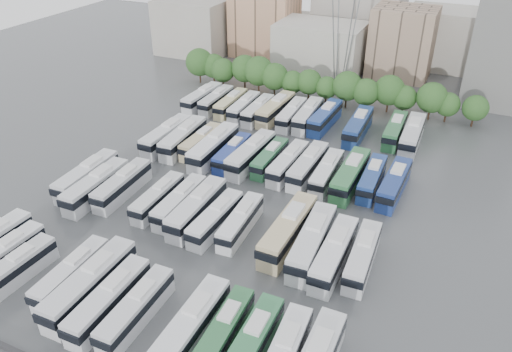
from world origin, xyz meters
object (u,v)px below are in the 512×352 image
at_px(bus_r0_s5, 90,284).
at_px(bus_r3_s6, 292,114).
at_px(bus_r1_s13, 363,256).
at_px(bus_r1_s7, 216,219).
at_px(bus_r0_s11, 251,345).
at_px(bus_r0_s1, 4,255).
at_px(bus_r1_s10, 288,230).
at_px(bus_r2_s1, 167,135).
at_px(bus_r1_s2, 122,185).
at_px(bus_r1_s11, 312,242).
at_px(apartment_tower, 510,41).
at_px(bus_r2_s10, 326,173).
at_px(electricity_pylon, 346,5).
at_px(bus_r0_s4, 72,274).
at_px(bus_r0_s2, 14,270).
at_px(bus_r1_s12, 334,253).
at_px(bus_r1_s5, 180,202).
at_px(bus_r3_s7, 308,115).
at_px(bus_r3_s1, 216,100).
at_px(bus_r2_s8, 288,163).
at_px(bus_r2_s11, 350,175).
at_px(bus_r3_s13, 412,135).
at_px(bus_r2_s13, 394,183).
at_px(bus_r2_s12, 372,178).
at_px(bus_r1_s1, 96,186).
at_px(bus_r1_s4, 158,197).
at_px(bus_r3_s8, 325,117).
at_px(bus_r3_s10, 358,126).
at_px(bus_r2_s9, 308,166).
at_px(bus_r1_s8, 240,222).
at_px(bus_r2_s3, 201,141).
at_px(bus_r0_s10, 224,331).
at_px(bus_r3_s12, 395,130).
at_px(bus_r2_s6, 251,154).
at_px(bus_r1_s0, 87,176).
at_px(bus_r3_s5, 276,109).
at_px(bus_r3_s2, 231,103).
at_px(bus_r2_s2, 183,138).
at_px(bus_r0_s7, 136,309).
at_px(bus_r0_s9, 191,327).
at_px(bus_r2_s5, 232,153).
at_px(bus_r3_s0, 202,98).
at_px(bus_r3_s3, 244,107).
at_px(bus_r2_s4, 214,147).

bearing_deg(bus_r0_s5, bus_r3_s6, 86.09).
bearing_deg(bus_r1_s13, bus_r1_s7, 179.39).
xyz_separation_m(bus_r0_s5, bus_r0_s11, (19.80, -0.04, -0.28)).
relative_size(bus_r0_s1, bus_r1_s10, 0.82).
relative_size(bus_r0_s11, bus_r2_s1, 0.91).
distance_m(bus_r1_s2, bus_r1_s11, 30.16).
distance_m(apartment_tower, bus_r2_s10, 53.09).
relative_size(electricity_pylon, bus_r0_s4, 2.98).
distance_m(bus_r0_s2, bus_r1_s2, 20.45).
distance_m(bus_r1_s12, bus_r2_s1, 40.95).
relative_size(bus_r1_s5, bus_r3_s7, 0.93).
height_order(bus_r3_s1, bus_r3_s7, bus_r3_s7).
bearing_deg(bus_r2_s8, bus_r2_s11, 3.08).
height_order(bus_r2_s1, bus_r3_s6, bus_r2_s1).
bearing_deg(bus_r1_s12, bus_r3_s13, 85.03).
xyz_separation_m(bus_r0_s1, bus_r0_s11, (32.96, 0.14, 0.07)).
height_order(bus_r1_s7, bus_r2_s13, bus_r2_s13).
distance_m(bus_r1_s10, bus_r2_s12, 19.06).
height_order(bus_r0_s1, bus_r3_s1, bus_r3_s1).
distance_m(bus_r1_s1, bus_r1_s12, 36.40).
bearing_deg(bus_r1_s4, bus_r0_s1, -118.31).
distance_m(bus_r3_s8, bus_r3_s10, 6.90).
bearing_deg(bus_r2_s10, bus_r3_s7, 116.00).
relative_size(bus_r2_s9, bus_r3_s1, 1.10).
xyz_separation_m(bus_r0_s2, bus_r1_s8, (19.77, 19.57, -0.03)).
relative_size(bus_r2_s3, bus_r2_s8, 0.92).
bearing_deg(bus_r0_s10, bus_r2_s3, 120.80).
distance_m(bus_r2_s9, bus_r3_s10, 17.84).
distance_m(bus_r2_s12, bus_r3_s12, 18.28).
height_order(electricity_pylon, bus_r2_s6, electricity_pylon).
xyz_separation_m(bus_r0_s2, bus_r1_s0, (-6.53, 20.13, 0.22)).
bearing_deg(bus_r3_s8, bus_r3_s5, -174.98).
height_order(bus_r0_s11, bus_r3_s2, bus_r0_s11).
height_order(bus_r0_s5, bus_r3_s2, bus_r0_s5).
bearing_deg(bus_r2_s2, bus_r2_s13, -2.64).
distance_m(bus_r1_s7, bus_r3_s1, 41.86).
distance_m(bus_r1_s4, bus_r1_s5, 3.55).
xyz_separation_m(bus_r0_s7, bus_r1_s4, (-10.21, 19.06, -0.06)).
bearing_deg(bus_r0_s9, bus_r0_s1, 178.79).
bearing_deg(bus_r2_s6, bus_r1_s13, -34.55).
xyz_separation_m(bus_r1_s12, bus_r2_s5, (-23.11, 18.34, -0.26)).
bearing_deg(electricity_pylon, bus_r3_s0, -139.60).
bearing_deg(bus_r3_s13, bus_r2_s2, -154.81).
bearing_deg(bus_r0_s7, bus_r3_s3, 103.18).
height_order(bus_r2_s4, bus_r3_s6, bus_r2_s4).
bearing_deg(bus_r1_s1, bus_r2_s4, 60.38).
bearing_deg(bus_r0_s9, bus_r0_s2, -177.79).
bearing_deg(bus_r0_s9, bus_r1_s2, 140.08).
bearing_deg(bus_r3_s6, bus_r2_s11, -49.31).
bearing_deg(bus_r0_s11, bus_r3_s3, 115.68).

